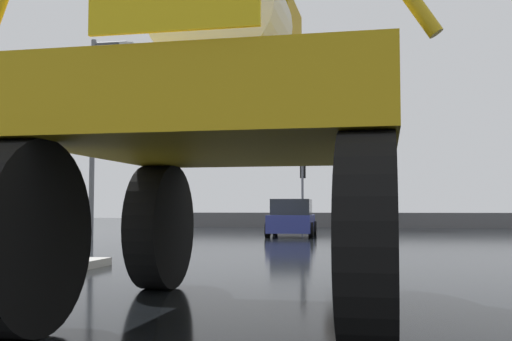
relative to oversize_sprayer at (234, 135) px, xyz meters
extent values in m
plane|color=black|center=(0.33, 10.83, -1.91)|extent=(120.00, 120.00, 0.00)
cylinder|color=black|center=(-1.44, 1.78, -1.05)|extent=(0.48, 1.73, 1.72)
cylinder|color=black|center=(1.53, 1.70, -1.05)|extent=(0.48, 1.73, 1.72)
cylinder|color=black|center=(-1.53, -1.63, -1.05)|extent=(0.48, 1.73, 1.72)
cylinder|color=black|center=(1.44, -1.71, -1.05)|extent=(0.48, 1.73, 1.72)
cube|color=gold|center=(0.00, 0.03, 0.16)|extent=(3.57, 4.20, 0.72)
cube|color=#A98611|center=(0.01, 0.46, 1.05)|extent=(1.25, 1.17, 1.07)
cylinder|color=silver|center=(-0.02, -0.56, 1.16)|extent=(1.33, 1.13, 1.30)
cube|color=yellow|center=(-0.05, -2.05, 0.76)|extent=(1.41, 0.08, 0.36)
cube|color=navy|center=(-1.70, 19.22, -1.38)|extent=(1.85, 4.16, 0.70)
cube|color=#23282D|center=(-1.69, 19.07, -0.71)|extent=(1.64, 2.16, 0.64)
cylinder|color=black|center=(-2.60, 20.54, -1.61)|extent=(0.20, 0.61, 0.60)
cylinder|color=black|center=(-0.90, 20.60, -1.61)|extent=(0.20, 0.61, 0.60)
cylinder|color=black|center=(-2.50, 17.84, -1.61)|extent=(0.20, 0.61, 0.60)
cylinder|color=black|center=(-0.80, 17.91, -1.61)|extent=(0.20, 0.61, 0.60)
cylinder|color=slate|center=(-5.18, 4.72, 0.13)|extent=(0.11, 0.11, 4.09)
cube|color=black|center=(-5.18, 4.94, 1.65)|extent=(0.24, 0.32, 0.84)
sphere|color=#390503|center=(-5.18, 5.13, 1.92)|extent=(0.17, 0.17, 0.17)
sphere|color=#3C2403|center=(-5.18, 5.13, 1.65)|extent=(0.17, 0.17, 0.17)
sphere|color=green|center=(-5.18, 5.13, 1.38)|extent=(0.17, 0.17, 0.17)
cylinder|color=slate|center=(-1.63, 22.75, -0.15)|extent=(0.11, 0.11, 3.52)
cube|color=black|center=(-1.63, 22.97, 1.09)|extent=(0.24, 0.32, 0.84)
sphere|color=#390503|center=(-1.63, 23.16, 1.36)|extent=(0.17, 0.17, 0.17)
sphere|color=#3C2403|center=(-1.63, 23.16, 1.09)|extent=(0.17, 0.17, 0.17)
sphere|color=green|center=(-1.63, 23.16, 0.82)|extent=(0.17, 0.17, 0.17)
cylinder|color=slate|center=(-8.32, 14.40, 1.71)|extent=(0.18, 0.18, 7.24)
cylinder|color=slate|center=(-7.68, 14.40, 5.18)|extent=(1.27, 0.10, 0.10)
cube|color=silver|center=(-7.05, 14.40, 5.08)|extent=(0.50, 0.24, 0.16)
cylinder|color=#473828|center=(0.57, 30.35, 0.34)|extent=(0.32, 0.32, 4.50)
ellipsoid|color=brown|center=(0.57, 30.35, 3.87)|extent=(3.64, 3.64, 3.10)
cube|color=#59595B|center=(0.33, 32.23, -1.46)|extent=(28.46, 0.24, 0.90)
camera|label=1|loc=(1.45, -6.71, -0.81)|focal=44.30mm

